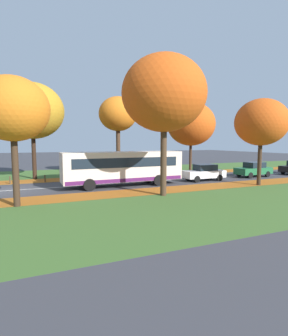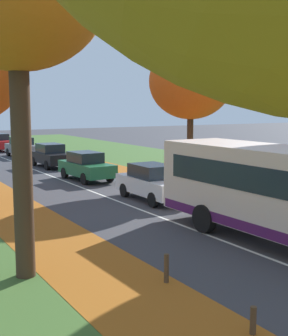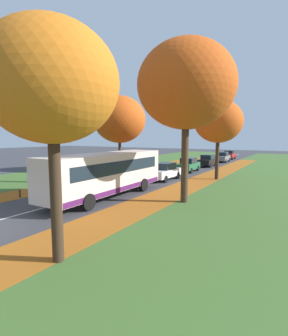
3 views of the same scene
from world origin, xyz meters
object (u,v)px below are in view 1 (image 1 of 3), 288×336
at_px(tree_right_mid, 261,122).
at_px(car_white_lead, 204,172).
at_px(bollard_fifth, 106,175).
at_px(car_green_following, 254,169).
at_px(tree_right_nearest, 12,109).
at_px(tree_right_near, 164,94).
at_px(bollard_third, 45,179).
at_px(tree_left_nearest, 32,111).
at_px(tree_left_mid, 191,124).
at_px(bollard_fourth, 77,178).
at_px(bollard_second, 10,180).
at_px(tree_left_near, 118,114).
at_px(bus, 123,166).

height_order(tree_right_mid, car_white_lead, tree_right_mid).
bearing_deg(bollard_fifth, car_green_following, 72.95).
bearing_deg(tree_right_nearest, tree_right_mid, 90.68).
distance_m(tree_right_near, bollard_third, 14.31).
distance_m(tree_left_nearest, tree_left_mid, 18.92).
bearing_deg(bollard_fourth, tree_left_nearest, -125.60).
bearing_deg(car_white_lead, tree_right_nearest, -75.08).
height_order(tree_left_nearest, bollard_second, tree_left_nearest).
distance_m(tree_right_nearest, bollard_fifth, 13.40).
distance_m(tree_left_near, bollard_fifth, 7.51).
bearing_deg(tree_left_mid, car_white_lead, -23.53).
distance_m(tree_left_near, bollard_second, 13.27).
bearing_deg(car_green_following, bollard_fourth, -104.50).
relative_size(tree_right_near, bus, 0.94).
height_order(bollard_fourth, bus, bus).
bearing_deg(tree_right_nearest, car_green_following, 101.38).
distance_m(bollard_second, bollard_fourth, 5.98).
height_order(bollard_third, bollard_fourth, bollard_third).
bearing_deg(tree_left_mid, bollard_fourth, -79.86).
xyz_separation_m(tree_left_nearest, bollard_fifth, (2.81, 6.87, -6.61)).
xyz_separation_m(tree_right_mid, bollard_fourth, (-9.23, -14.52, -5.25)).
height_order(tree_left_nearest, bollard_fourth, tree_left_nearest).
height_order(tree_left_near, car_green_following, tree_left_near).
bearing_deg(car_white_lead, bus, -91.13).
height_order(car_white_lead, car_green_following, same).
distance_m(car_white_lead, car_green_following, 6.76).
height_order(bollard_second, bollard_fifth, bollard_fifth).
bearing_deg(bus, tree_left_nearest, -137.02).
xyz_separation_m(tree_left_nearest, tree_right_nearest, (12.23, -1.02, -1.26)).
bearing_deg(car_green_following, bollard_third, -102.65).
xyz_separation_m(tree_right_nearest, car_green_following, (-4.69, 23.31, -4.89)).
relative_size(bollard_third, bollard_fourth, 1.20).
relative_size(bollard_third, car_green_following, 0.16).
height_order(tree_left_near, car_white_lead, tree_left_near).
xyz_separation_m(tree_left_near, bollard_fourth, (2.76, -5.20, -6.70)).
xyz_separation_m(bollard_second, car_green_following, (4.78, 24.40, 0.46)).
xyz_separation_m(tree_right_near, bollard_fourth, (-9.97, -4.63, -6.87)).
height_order(tree_left_mid, tree_right_nearest, tree_left_mid).
distance_m(bollard_fourth, bus, 6.04).
bearing_deg(bollard_third, bus, 51.78).
bearing_deg(tree_left_nearest, tree_right_mid, 56.87).
bearing_deg(bollard_fourth, car_green_following, 75.50).
distance_m(tree_right_nearest, bollard_fourth, 11.95).
relative_size(bollard_second, bollard_third, 1.07).
bearing_deg(tree_right_mid, bus, -111.11).
height_order(tree_left_near, bollard_fourth, tree_left_near).
xyz_separation_m(tree_right_nearest, bollard_third, (-9.50, 1.90, -5.37)).
bearing_deg(bollard_third, tree_right_near, 37.30).
bearing_deg(tree_left_near, tree_right_mid, 37.87).
bearing_deg(car_white_lead, bollard_fourth, -113.42).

